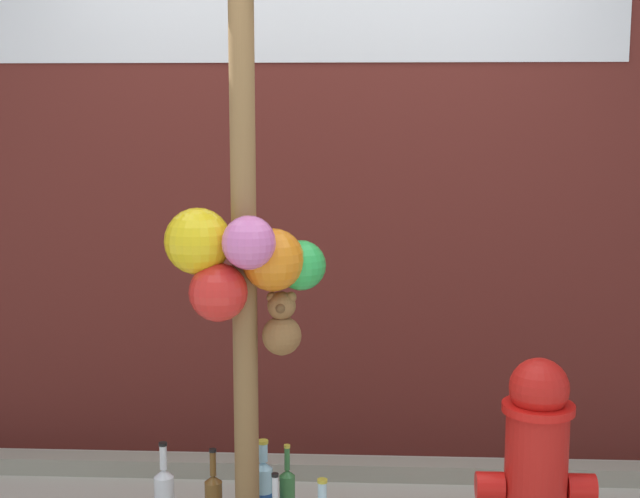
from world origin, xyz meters
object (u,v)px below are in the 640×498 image
object	(u,v)px
fire_hydrant	(536,468)
bottle_1	(263,498)
bottle_3	(245,496)
memorial_post	(244,210)

from	to	relation	value
fire_hydrant	bottle_1	world-z (taller)	fire_hydrant
fire_hydrant	bottle_1	size ratio (longest dim) A/B	2.03
bottle_1	bottle_3	world-z (taller)	bottle_1
bottle_1	bottle_3	size ratio (longest dim) A/B	1.27
memorial_post	bottle_1	world-z (taller)	memorial_post
memorial_post	bottle_3	world-z (taller)	memorial_post
fire_hydrant	bottle_3	distance (m)	1.20
memorial_post	bottle_1	bearing A→B (deg)	77.41
memorial_post	bottle_3	size ratio (longest dim) A/B	7.76
bottle_3	fire_hydrant	bearing A→B (deg)	-18.30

